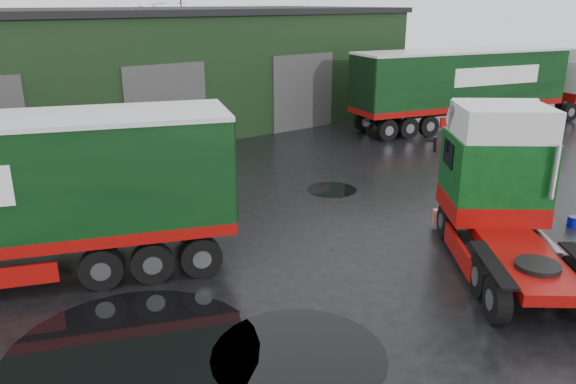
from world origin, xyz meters
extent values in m
plane|color=black|center=(0.00, 0.00, 0.00)|extent=(100.00, 100.00, 0.00)
cube|color=black|center=(2.00, 20.00, 3.00)|extent=(32.00, 12.00, 6.00)
cube|color=black|center=(2.00, 20.00, 6.15)|extent=(32.40, 12.40, 0.30)
cylinder|color=#060794|center=(7.84, -2.19, 0.16)|extent=(0.37, 0.37, 0.32)
cylinder|color=black|center=(-3.11, -2.28, 0.00)|extent=(3.52, 3.52, 0.01)
cylinder|color=black|center=(4.26, 5.07, 0.00)|extent=(1.86, 1.86, 0.01)
cylinder|color=black|center=(-5.70, -0.20, 0.00)|extent=(5.10, 5.10, 0.01)
camera|label=1|loc=(-9.03, -9.70, 6.68)|focal=35.00mm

